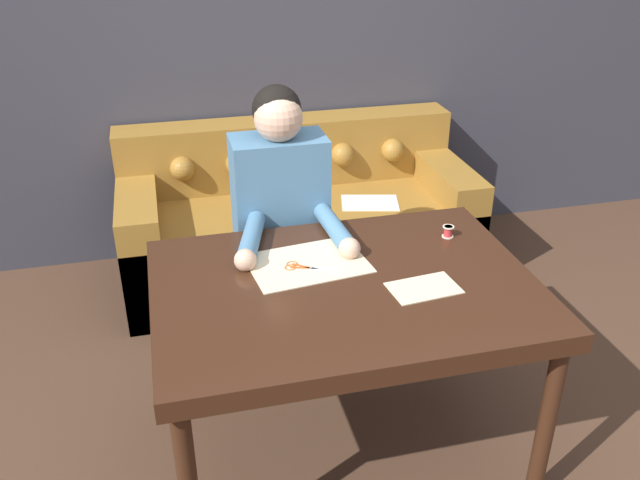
# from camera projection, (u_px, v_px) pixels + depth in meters

# --- Properties ---
(ground_plane) EXTENTS (16.00, 16.00, 0.00)m
(ground_plane) POSITION_uv_depth(u_px,v_px,m) (343.00, 450.00, 2.64)
(ground_plane) COLOR #4C3323
(wall_back) EXTENTS (8.00, 0.06, 2.60)m
(wall_back) POSITION_uv_depth(u_px,v_px,m) (255.00, 23.00, 3.60)
(wall_back) COLOR #383842
(wall_back) RESTS_ON ground_plane
(dining_table) EXTENTS (1.31, 0.94, 0.75)m
(dining_table) POSITION_uv_depth(u_px,v_px,m) (345.00, 301.00, 2.35)
(dining_table) COLOR #381E11
(dining_table) RESTS_ON ground_plane
(couch) EXTENTS (1.86, 0.81, 0.81)m
(couch) POSITION_uv_depth(u_px,v_px,m) (297.00, 222.00, 3.74)
(couch) COLOR olive
(couch) RESTS_ON ground_plane
(person) EXTENTS (0.46, 0.62, 1.28)m
(person) POSITION_uv_depth(u_px,v_px,m) (282.00, 236.00, 2.86)
(person) COLOR #33281E
(person) RESTS_ON ground_plane
(pattern_paper_main) EXTENTS (0.45, 0.34, 0.00)m
(pattern_paper_main) POSITION_uv_depth(u_px,v_px,m) (308.00, 263.00, 2.43)
(pattern_paper_main) COLOR beige
(pattern_paper_main) RESTS_ON dining_table
(pattern_paper_offcut) EXTENTS (0.25, 0.17, 0.00)m
(pattern_paper_offcut) POSITION_uv_depth(u_px,v_px,m) (424.00, 288.00, 2.28)
(pattern_paper_offcut) COLOR beige
(pattern_paper_offcut) RESTS_ON dining_table
(scissors) EXTENTS (0.20, 0.14, 0.01)m
(scissors) POSITION_uv_depth(u_px,v_px,m) (303.00, 267.00, 2.40)
(scissors) COLOR silver
(scissors) RESTS_ON dining_table
(thread_spool) EXTENTS (0.04, 0.04, 0.05)m
(thread_spool) POSITION_uv_depth(u_px,v_px,m) (448.00, 232.00, 2.60)
(thread_spool) COLOR red
(thread_spool) RESTS_ON dining_table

